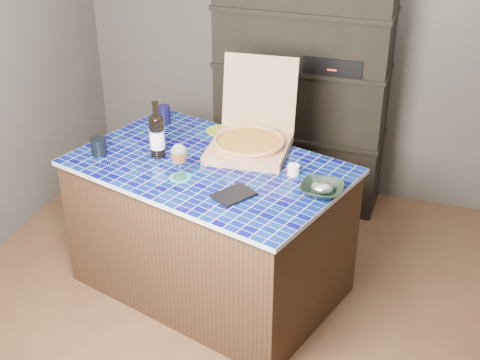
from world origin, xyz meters
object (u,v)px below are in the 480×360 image
(wine_glass, at_px, (179,155))
(dvd_case, at_px, (234,195))
(bowl, at_px, (322,190))
(mead_bottle, at_px, (157,135))
(pizza_box, at_px, (250,140))
(kitchen_island, at_px, (210,227))

(wine_glass, xyz_separation_m, dvd_case, (0.35, -0.09, -0.13))
(wine_glass, height_order, bowl, wine_glass)
(wine_glass, distance_m, dvd_case, 0.38)
(wine_glass, xyz_separation_m, bowl, (0.77, 0.08, -0.11))
(mead_bottle, distance_m, dvd_case, 0.66)
(pizza_box, relative_size, bowl, 2.59)
(pizza_box, distance_m, wine_glass, 0.52)
(wine_glass, bearing_deg, mead_bottle, 137.46)
(pizza_box, relative_size, wine_glass, 2.92)
(mead_bottle, height_order, wine_glass, mead_bottle)
(wine_glass, relative_size, bowl, 0.89)
(kitchen_island, height_order, bowl, bowl)
(wine_glass, distance_m, bowl, 0.79)
(bowl, bearing_deg, wine_glass, -174.41)
(kitchen_island, bearing_deg, bowl, 6.64)
(mead_bottle, height_order, bowl, mead_bottle)
(kitchen_island, distance_m, bowl, 0.82)
(dvd_case, bearing_deg, bowl, 52.59)
(mead_bottle, distance_m, bowl, 1.02)
(kitchen_island, height_order, wine_glass, wine_glass)
(kitchen_island, xyz_separation_m, dvd_case, (0.25, -0.29, 0.43))
(dvd_case, bearing_deg, pizza_box, 130.17)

